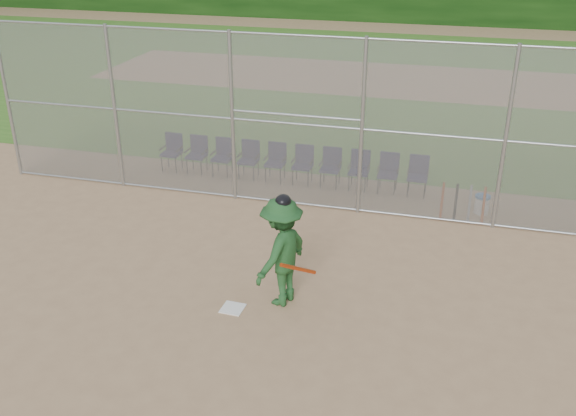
% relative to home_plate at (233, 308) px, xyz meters
% --- Properties ---
extents(ground, '(100.00, 100.00, 0.00)m').
position_rel_home_plate_xyz_m(ground, '(0.46, -0.48, -0.01)').
color(ground, tan).
rests_on(ground, ground).
extents(grass_strip, '(100.00, 100.00, 0.00)m').
position_rel_home_plate_xyz_m(grass_strip, '(0.46, 17.52, -0.00)').
color(grass_strip, '#37681F').
rests_on(grass_strip, ground).
extents(dirt_patch_far, '(24.00, 24.00, 0.00)m').
position_rel_home_plate_xyz_m(dirt_patch_far, '(0.46, 17.52, 0.00)').
color(dirt_patch_far, tan).
rests_on(dirt_patch_far, ground).
extents(backstop_fence, '(16.09, 0.09, 4.00)m').
position_rel_home_plate_xyz_m(backstop_fence, '(0.46, 4.52, 2.06)').
color(backstop_fence, gray).
rests_on(backstop_fence, ground).
extents(home_plate, '(0.40, 0.40, 0.02)m').
position_rel_home_plate_xyz_m(home_plate, '(0.00, 0.00, 0.00)').
color(home_plate, white).
rests_on(home_plate, ground).
extents(batter_at_plate, '(1.21, 1.47, 2.08)m').
position_rel_home_plate_xyz_m(batter_at_plate, '(0.76, 0.47, 1.00)').
color(batter_at_plate, '#205124').
rests_on(batter_at_plate, ground).
extents(water_cooler, '(0.35, 0.35, 0.44)m').
position_rel_home_plate_xyz_m(water_cooler, '(4.21, 5.19, 0.22)').
color(water_cooler, white).
rests_on(water_cooler, ground).
extents(spare_bats, '(0.96, 0.35, 0.84)m').
position_rel_home_plate_xyz_m(spare_bats, '(3.77, 4.70, 0.41)').
color(spare_bats, '#D84C14').
rests_on(spare_bats, ground).
extents(chair_0, '(0.54, 0.52, 0.96)m').
position_rel_home_plate_xyz_m(chair_0, '(-3.81, 5.86, 0.47)').
color(chair_0, '#110F39').
rests_on(chair_0, ground).
extents(chair_1, '(0.54, 0.52, 0.96)m').
position_rel_home_plate_xyz_m(chair_1, '(-3.09, 5.86, 0.47)').
color(chair_1, '#110F39').
rests_on(chair_1, ground).
extents(chair_2, '(0.54, 0.52, 0.96)m').
position_rel_home_plate_xyz_m(chair_2, '(-2.37, 5.86, 0.47)').
color(chair_2, '#110F39').
rests_on(chair_2, ground).
extents(chair_3, '(0.54, 0.52, 0.96)m').
position_rel_home_plate_xyz_m(chair_3, '(-1.64, 5.86, 0.47)').
color(chair_3, '#110F39').
rests_on(chair_3, ground).
extents(chair_4, '(0.54, 0.52, 0.96)m').
position_rel_home_plate_xyz_m(chair_4, '(-0.92, 5.86, 0.47)').
color(chair_4, '#110F39').
rests_on(chair_4, ground).
extents(chair_5, '(0.54, 0.52, 0.96)m').
position_rel_home_plate_xyz_m(chair_5, '(-0.20, 5.86, 0.47)').
color(chair_5, '#110F39').
rests_on(chair_5, ground).
extents(chair_6, '(0.54, 0.52, 0.96)m').
position_rel_home_plate_xyz_m(chair_6, '(0.52, 5.86, 0.47)').
color(chair_6, '#110F39').
rests_on(chair_6, ground).
extents(chair_7, '(0.54, 0.52, 0.96)m').
position_rel_home_plate_xyz_m(chair_7, '(1.24, 5.86, 0.47)').
color(chair_7, '#110F39').
rests_on(chair_7, ground).
extents(chair_8, '(0.54, 0.52, 0.96)m').
position_rel_home_plate_xyz_m(chair_8, '(1.96, 5.86, 0.47)').
color(chair_8, '#110F39').
rests_on(chair_8, ground).
extents(chair_9, '(0.54, 0.52, 0.96)m').
position_rel_home_plate_xyz_m(chair_9, '(2.68, 5.86, 0.47)').
color(chair_9, '#110F39').
rests_on(chair_9, ground).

